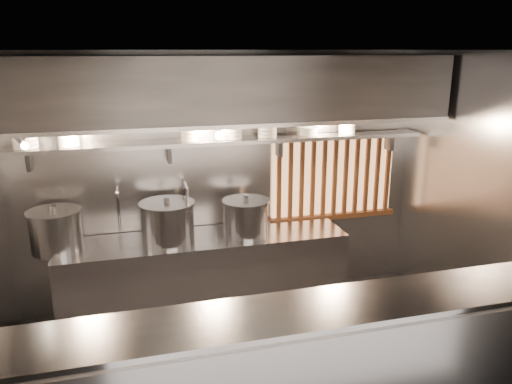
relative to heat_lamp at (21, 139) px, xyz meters
name	(u,v)px	position (x,y,z in m)	size (l,w,h in m)	color
floor	(260,370)	(1.90, -0.85, -2.07)	(4.50, 4.50, 0.00)	black
ceiling	(261,50)	(1.90, -0.85, 0.73)	(4.50, 4.50, 0.00)	black
wall_back	(224,181)	(1.90, 0.65, -0.67)	(4.50, 4.50, 0.00)	gray
wall_right	(490,204)	(4.15, -0.85, -0.67)	(3.00, 3.00, 0.00)	gray
serving_counter	(297,382)	(1.90, -1.81, -1.50)	(4.50, 0.56, 1.13)	#9E9EA3
cooking_bench	(205,276)	(1.60, 0.28, -1.62)	(3.00, 0.70, 0.90)	#9E9EA3
bowl_shelf	(227,141)	(1.90, 0.47, -0.19)	(4.40, 0.34, 0.04)	#9E9EA3
exhaust_hood	(231,90)	(1.90, 0.25, 0.36)	(4.40, 0.81, 0.65)	#2D2D30
wood_screen	(334,176)	(3.20, 0.60, -0.69)	(1.56, 0.09, 1.04)	#F9B070
faucet_left	(118,200)	(0.75, 0.52, -0.76)	(0.04, 0.30, 0.50)	silver
faucet_right	(185,195)	(1.45, 0.52, -0.76)	(0.04, 0.30, 0.50)	silver
heat_lamp	(21,139)	(0.00, 0.00, 0.00)	(0.25, 0.35, 0.20)	#9E9EA3
pendant_bulb	(219,135)	(1.80, 0.35, -0.11)	(0.09, 0.09, 0.19)	#2D2D30
stock_pot_left	(56,230)	(0.15, 0.31, -0.96)	(0.61, 0.61, 0.45)	#9E9EA3
stock_pot_mid	(168,222)	(1.23, 0.26, -0.95)	(0.67, 0.67, 0.46)	#9E9EA3
stock_pot_right	(246,217)	(2.05, 0.25, -0.97)	(0.57, 0.57, 0.42)	#9E9EA3
bowl_stack_0	(25,141)	(-0.05, 0.47, -0.10)	(0.24, 0.24, 0.13)	white
bowl_stack_1	(69,138)	(0.34, 0.47, -0.08)	(0.22, 0.22, 0.17)	white
bowl_stack_2	(190,132)	(1.52, 0.47, -0.08)	(0.20, 0.20, 0.17)	white
bowl_stack_3	(232,133)	(1.95, 0.47, -0.10)	(0.24, 0.24, 0.13)	white
bowl_stack_4	(267,129)	(2.34, 0.47, -0.08)	(0.22, 0.22, 0.17)	white
bowl_stack_5	(307,131)	(2.80, 0.47, -0.12)	(0.24, 0.24, 0.09)	white
bowl_stack_6	(347,126)	(3.27, 0.47, -0.08)	(0.20, 0.20, 0.17)	white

